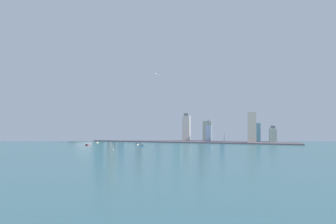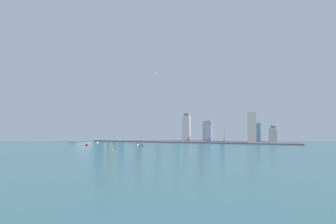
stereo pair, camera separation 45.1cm
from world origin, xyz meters
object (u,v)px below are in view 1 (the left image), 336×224
Objects in this scene: skyscraper_4 at (178,116)px; boat_0 at (97,142)px; observation_tower at (110,91)px; skyscraper_5 at (159,113)px; boat_1 at (87,145)px; skyscraper_12 at (201,114)px; stadium_dome at (82,137)px; skyscraper_2 at (113,116)px; boat_2 at (137,144)px; boat_4 at (113,149)px; skyscraper_1 at (99,118)px; boat_3 at (143,146)px; skyscraper_13 at (186,128)px; skyscraper_8 at (140,122)px; skyscraper_11 at (207,131)px; skyscraper_7 at (208,134)px; airplane at (157,74)px; skyscraper_6 at (273,135)px; skyscraper_10 at (258,132)px; skyscraper_0 at (222,130)px; skyscraper_3 at (252,128)px; skyscraper_9 at (122,126)px.

boat_0 is (-212.46, -152.68, -78.79)m from skyscraper_4.
observation_tower is 1.86× the size of skyscraper_5.
skyscraper_12 is at bearing -117.23° from boat_1.
skyscraper_2 reaches higher than stadium_dome.
observation_tower is at bearing -165.79° from skyscraper_12.
boat_4 is (-3.33, -150.66, 0.01)m from boat_2.
skyscraper_1 is 201.63m from boat_1.
observation_tower reaches higher than boat_2.
observation_tower reaches higher than boat_3.
skyscraper_13 reaches higher than boat_0.
stadium_dome is 401.37m from skyscraper_12.
boat_4 is at bearing -50.34° from stadium_dome.
skyscraper_8 is 222.65m from skyscraper_11.
skyscraper_1 reaches higher than boat_0.
skyscraper_5 reaches higher than skyscraper_12.
airplane reaches higher than skyscraper_7.
skyscraper_4 is at bearing 12.88° from skyscraper_1.
skyscraper_6 is at bearing -1.90° from skyscraper_8.
skyscraper_10 is at bearing 7.90° from observation_tower.
skyscraper_2 is at bearing -178.40° from skyscraper_0.
skyscraper_11 is (411.16, 40.94, 23.63)m from stadium_dome.
skyscraper_10 is (376.19, 24.43, -31.23)m from skyscraper_8.
boat_2 is 228.70m from airplane.
skyscraper_10 reaches higher than boat_0.
skyscraper_12 is (327.90, 66.18, 12.42)m from skyscraper_1.
skyscraper_4 is at bearing -43.89° from boat_0.
skyscraper_13 is at bearing 169.93° from skyscraper_7.
skyscraper_12 reaches higher than skyscraper_8.
skyscraper_1 is 14.85× the size of boat_0.
boat_2 is at bearing -150.08° from skyscraper_10.
boat_0 is 141.91m from boat_2.
skyscraper_12 reaches higher than boat_3.
skyscraper_12 is 199.77m from airplane.
skyscraper_7 is at bearing 80.41° from boat_2.
skyscraper_4 is 6.38× the size of airplane.
skyscraper_3 is at bearing -1.88° from observation_tower.
skyscraper_11 is at bearing 1.98° from skyscraper_8.
skyscraper_11 is 369.90m from boat_4.
stadium_dome is 6.81× the size of boat_1.
skyscraper_2 is 250.70m from boat_1.
skyscraper_4 is at bearing -109.04° from boat_1.
skyscraper_0 is 1.51× the size of skyscraper_6.
skyscraper_10 is 0.90× the size of skyscraper_11.
observation_tower is 184.50m from stadium_dome.
skyscraper_2 is at bearing 172.73° from boat_2.
boat_3 is at bearing -41.94° from boat_4.
skyscraper_13 is (-257.88, -1.58, 18.63)m from skyscraper_6.
skyscraper_9 is at bearing -108.11° from airplane.
skyscraper_1 is at bearing 177.52° from skyscraper_3.
skyscraper_6 is 0.29× the size of skyscraper_12.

